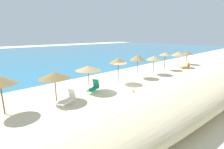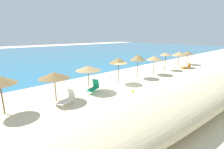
{
  "view_description": "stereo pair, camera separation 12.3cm",
  "coord_description": "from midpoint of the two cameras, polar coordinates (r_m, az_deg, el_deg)",
  "views": [
    {
      "loc": [
        -12.59,
        -11.34,
        5.48
      ],
      "look_at": [
        -0.52,
        1.52,
        1.19
      ],
      "focal_mm": 26.41,
      "sensor_mm": 36.0,
      "label": 1
    },
    {
      "loc": [
        -12.5,
        -11.43,
        5.48
      ],
      "look_at": [
        -0.52,
        1.52,
        1.19
      ],
      "focal_mm": 26.41,
      "sensor_mm": 36.0,
      "label": 2
    }
  ],
  "objects": [
    {
      "name": "beach_umbrella_4",
      "position": [
        16.08,
        -8.0,
        2.18
      ],
      "size": [
        2.49,
        2.49,
        2.55
      ],
      "color": "brown",
      "rests_on": "ground_plane"
    },
    {
      "name": "ground_plane",
      "position": [
        17.8,
        4.78,
        -4.32
      ],
      "size": [
        160.0,
        160.0,
        0.0
      ],
      "primitive_type": "plane",
      "color": "beige"
    },
    {
      "name": "lounge_chair_2",
      "position": [
        13.74,
        -14.87,
        -8.16
      ],
      "size": [
        1.76,
        1.21,
        1.15
      ],
      "rotation": [
        0.0,
        0.0,
        1.98
      ],
      "color": "white",
      "rests_on": "ground_plane"
    },
    {
      "name": "sea_water",
      "position": [
        50.43,
        -28.25,
        5.82
      ],
      "size": [
        160.0,
        60.92,
        0.01
      ],
      "primitive_type": "cube",
      "color": "teal",
      "rests_on": "ground_plane"
    },
    {
      "name": "lounge_chair_1",
      "position": [
        16.13,
        -6.13,
        -4.37
      ],
      "size": [
        1.62,
        1.2,
        1.22
      ],
      "rotation": [
        0.0,
        0.0,
        1.98
      ],
      "color": "#199972",
      "rests_on": "ground_plane"
    },
    {
      "name": "beach_umbrella_7",
      "position": [
        23.68,
        14.58,
        5.53
      ],
      "size": [
        2.23,
        2.23,
        2.61
      ],
      "color": "brown",
      "rests_on": "ground_plane"
    },
    {
      "name": "dune_ridge",
      "position": [
        16.88,
        31.32,
        -3.63
      ],
      "size": [
        40.19,
        7.03,
        2.09
      ],
      "primitive_type": "ellipsoid",
      "rotation": [
        0.0,
        0.0,
        -0.06
      ],
      "color": "beige",
      "rests_on": "ground_plane"
    },
    {
      "name": "beach_umbrella_3",
      "position": [
        14.32,
        -19.15,
        -0.25
      ],
      "size": [
        2.51,
        2.51,
        2.48
      ],
      "color": "brown",
      "rests_on": "ground_plane"
    },
    {
      "name": "beach_ball",
      "position": [
        16.25,
        7.43,
        -5.68
      ],
      "size": [
        0.26,
        0.26,
        0.26
      ],
      "primitive_type": "sphere",
      "color": "yellow",
      "rests_on": "ground_plane"
    },
    {
      "name": "beach_umbrella_6",
      "position": [
        21.23,
        9.14,
        5.82
      ],
      "size": [
        2.05,
        2.05,
        3.0
      ],
      "color": "brown",
      "rests_on": "ground_plane"
    },
    {
      "name": "beach_umbrella_9",
      "position": [
        30.32,
        22.38,
        6.67
      ],
      "size": [
        2.55,
        2.55,
        2.67
      ],
      "color": "brown",
      "rests_on": "ground_plane"
    },
    {
      "name": "lounge_chair_0",
      "position": [
        29.78,
        24.46,
        2.53
      ],
      "size": [
        1.59,
        1.27,
        0.92
      ],
      "rotation": [
        0.0,
        0.0,
        1.03
      ],
      "color": "orange",
      "rests_on": "ground_plane"
    },
    {
      "name": "beach_umbrella_5",
      "position": [
        18.56,
        2.4,
        4.85
      ],
      "size": [
        2.06,
        2.06,
        2.96
      ],
      "color": "brown",
      "rests_on": "ground_plane"
    },
    {
      "name": "beach_umbrella_10",
      "position": [
        33.83,
        24.84,
        6.77
      ],
      "size": [
        2.13,
        2.13,
        2.45
      ],
      "color": "brown",
      "rests_on": "ground_plane"
    },
    {
      "name": "beach_umbrella_8",
      "position": [
        27.13,
        18.25,
        6.74
      ],
      "size": [
        1.93,
        1.93,
        2.78
      ],
      "color": "brown",
      "rests_on": "ground_plane"
    }
  ]
}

